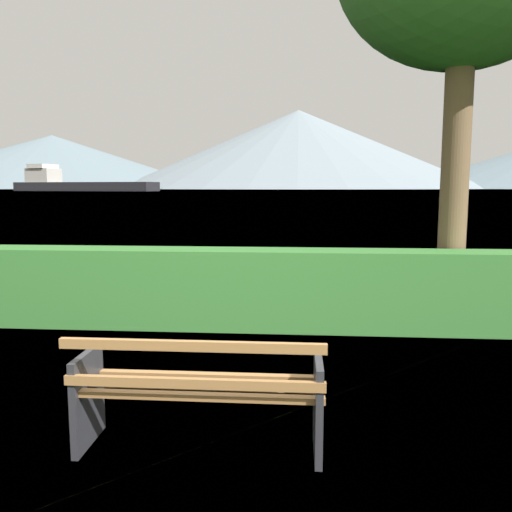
% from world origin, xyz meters
% --- Properties ---
extents(ground_plane, '(1400.00, 1400.00, 0.00)m').
position_xyz_m(ground_plane, '(0.00, 0.00, 0.00)').
color(ground_plane, '#4C6B33').
extents(water_surface, '(620.00, 620.00, 0.00)m').
position_xyz_m(water_surface, '(0.00, 307.28, 0.00)').
color(water_surface, '#6B8EA3').
rests_on(water_surface, ground_plane).
extents(park_bench, '(1.72, 0.57, 0.87)m').
position_xyz_m(park_bench, '(-0.00, -0.06, 0.43)').
color(park_bench, '#A0703F').
rests_on(park_bench, ground_plane).
extents(hedge_row, '(11.22, 0.61, 1.03)m').
position_xyz_m(hedge_row, '(0.00, 3.22, 0.52)').
color(hedge_row, '#387A33').
rests_on(hedge_row, ground_plane).
extents(cargo_ship_large, '(69.86, 29.40, 11.95)m').
position_xyz_m(cargo_ship_large, '(-98.41, 224.87, 3.34)').
color(cargo_ship_large, '#232328').
rests_on(cargo_ship_large, water_surface).
extents(distant_hills, '(920.16, 399.52, 80.63)m').
position_xyz_m(distant_hills, '(-4.93, 571.47, 33.47)').
color(distant_hills, slate).
rests_on(distant_hills, ground_plane).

